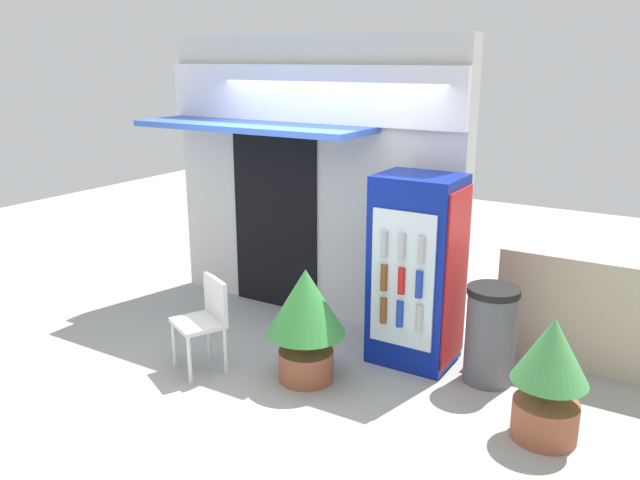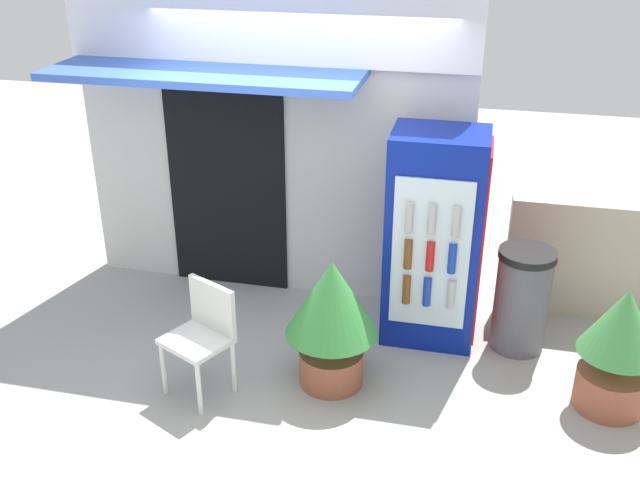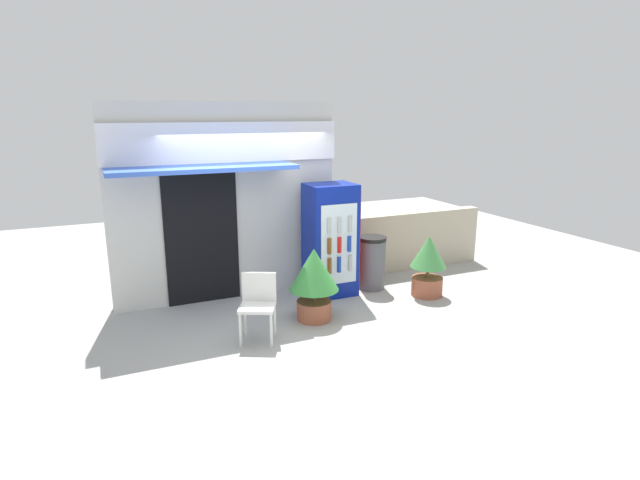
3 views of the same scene
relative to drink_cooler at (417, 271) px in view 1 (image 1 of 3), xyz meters
The scene contains 7 objects.
ground 1.68m from the drink_cooler, 145.72° to the right, with size 16.00×16.00×0.00m, color #A3A39E.
storefront_building 1.74m from the drink_cooler, 159.29° to the left, with size 3.43×1.04×2.95m.
drink_cooler is the anchor object (origin of this frame).
plastic_chair 1.94m from the drink_cooler, 143.67° to the right, with size 0.56×0.54×0.85m.
potted_plant_near_shop 1.10m from the drink_cooler, 127.58° to the right, with size 0.68×0.68×1.02m.
potted_plant_curbside 1.55m from the drink_cooler, 27.07° to the right, with size 0.55×0.55×0.96m.
trash_bin 0.84m from the drink_cooler, ahead, with size 0.45×0.45×0.86m.
Camera 1 is at (3.30, -4.33, 2.72)m, focal length 36.00 mm.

